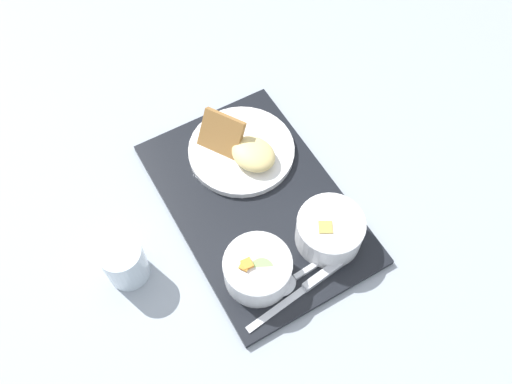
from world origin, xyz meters
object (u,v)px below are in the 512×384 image
at_px(bowl_soup, 330,229).
at_px(bowl_salad, 258,269).
at_px(spoon, 291,280).
at_px(glass_water, 125,263).
at_px(plate_main, 242,150).
at_px(knife, 313,282).

bearing_deg(bowl_soup, bowl_salad, 84.66).
height_order(spoon, glass_water, glass_water).
height_order(bowl_salad, plate_main, plate_main).
bearing_deg(knife, bowl_soup, -146.06).
relative_size(plate_main, glass_water, 2.35).
bearing_deg(bowl_salad, plate_main, -28.55).
relative_size(bowl_soup, knife, 0.59).
bearing_deg(spoon, glass_water, -37.37).
height_order(bowl_salad, spoon, bowl_salad).
distance_m(spoon, glass_water, 0.28).
distance_m(bowl_salad, plate_main, 0.25).
distance_m(plate_main, knife, 0.29).
distance_m(bowl_soup, spoon, 0.11).
relative_size(knife, glass_water, 2.29).
bearing_deg(bowl_soup, plate_main, 5.32).
relative_size(bowl_salad, spoon, 0.82).
height_order(bowl_salad, bowl_soup, bowl_salad).
relative_size(bowl_salad, glass_water, 1.32).
height_order(bowl_soup, plate_main, plate_main).
height_order(bowl_soup, glass_water, glass_water).
distance_m(knife, spoon, 0.04).
xyz_separation_m(bowl_soup, glass_water, (0.15, 0.31, -0.01)).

